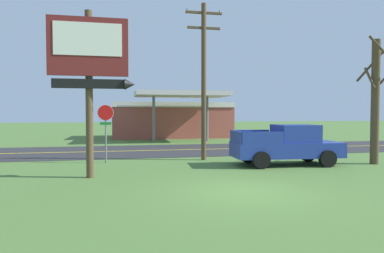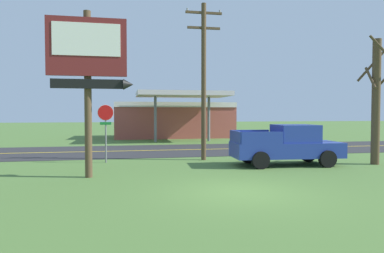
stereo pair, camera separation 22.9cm
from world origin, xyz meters
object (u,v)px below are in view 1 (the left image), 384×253
(pickup_blue_parked_on_lawn, at_px, (287,145))
(bare_tree, at_px, (375,99))
(motel_sign, at_px, (90,63))
(utility_pole, at_px, (204,77))
(gas_station, at_px, (171,119))
(stop_sign, at_px, (106,123))

(pickup_blue_parked_on_lawn, bearing_deg, bare_tree, -7.56)
(motel_sign, bearing_deg, pickup_blue_parked_on_lawn, 10.27)
(motel_sign, height_order, utility_pole, utility_pole)
(utility_pole, height_order, pickup_blue_parked_on_lawn, utility_pole)
(pickup_blue_parked_on_lawn, bearing_deg, utility_pole, 143.47)
(bare_tree, distance_m, gas_station, 22.28)
(motel_sign, distance_m, pickup_blue_parked_on_lawn, 9.86)
(utility_pole, distance_m, bare_tree, 8.66)
(bare_tree, bearing_deg, stop_sign, 166.42)
(stop_sign, xyz_separation_m, gas_station, (6.04, 17.96, -0.08))
(stop_sign, distance_m, gas_station, 18.94)
(bare_tree, bearing_deg, gas_station, 108.40)
(motel_sign, xyz_separation_m, stop_sign, (0.40, 4.22, -2.40))
(utility_pole, distance_m, gas_station, 18.10)
(motel_sign, xyz_separation_m, pickup_blue_parked_on_lawn, (9.08, 1.64, -3.47))
(utility_pole, bearing_deg, bare_tree, -22.04)
(motel_sign, bearing_deg, utility_pole, 37.75)
(pickup_blue_parked_on_lawn, bearing_deg, gas_station, 97.31)
(gas_station, bearing_deg, stop_sign, -108.59)
(bare_tree, bearing_deg, motel_sign, -175.49)
(utility_pole, xyz_separation_m, bare_tree, (7.94, -3.21, -1.25))
(stop_sign, bearing_deg, bare_tree, -13.58)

